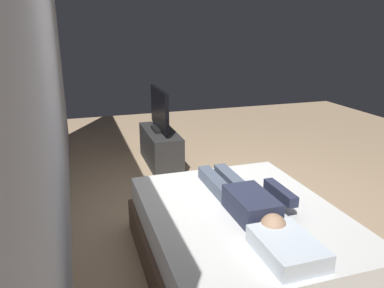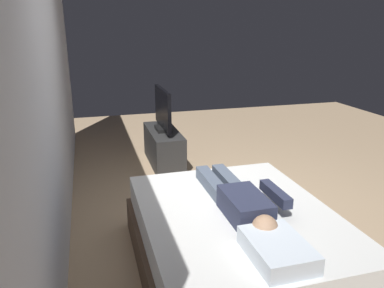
{
  "view_description": "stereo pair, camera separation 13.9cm",
  "coord_description": "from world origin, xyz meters",
  "px_view_note": "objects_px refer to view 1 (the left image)",
  "views": [
    {
      "loc": [
        -3.24,
        1.38,
        1.92
      ],
      "look_at": [
        0.44,
        0.2,
        0.69
      ],
      "focal_mm": 35.09,
      "sensor_mm": 36.0,
      "label": 1
    },
    {
      "loc": [
        -3.28,
        1.25,
        1.92
      ],
      "look_at": [
        0.44,
        0.2,
        0.69
      ],
      "focal_mm": 35.09,
      "sensor_mm": 36.0,
      "label": 2
    }
  ],
  "objects_px": {
    "bed": "(241,241)",
    "remote": "(280,193)",
    "pillow": "(287,248)",
    "tv_stand": "(161,147)",
    "person": "(245,199)",
    "tv": "(160,111)"
  },
  "relations": [
    {
      "from": "bed",
      "to": "pillow",
      "type": "bearing_deg",
      "value": 180.0
    },
    {
      "from": "person",
      "to": "bed",
      "type": "bearing_deg",
      "value": 132.96
    },
    {
      "from": "bed",
      "to": "person",
      "type": "xyz_separation_m",
      "value": [
        0.03,
        -0.03,
        0.36
      ]
    },
    {
      "from": "person",
      "to": "remote",
      "type": "height_order",
      "value": "person"
    },
    {
      "from": "tv_stand",
      "to": "tv",
      "type": "bearing_deg",
      "value": 0.0
    },
    {
      "from": "bed",
      "to": "tv",
      "type": "xyz_separation_m",
      "value": [
        2.6,
        0.06,
        0.52
      ]
    },
    {
      "from": "person",
      "to": "tv_stand",
      "type": "distance_m",
      "value": 2.6
    },
    {
      "from": "bed",
      "to": "person",
      "type": "height_order",
      "value": "person"
    },
    {
      "from": "pillow",
      "to": "tv_stand",
      "type": "distance_m",
      "value": 3.26
    },
    {
      "from": "pillow",
      "to": "tv",
      "type": "height_order",
      "value": "tv"
    },
    {
      "from": "pillow",
      "to": "remote",
      "type": "distance_m",
      "value": 0.93
    },
    {
      "from": "bed",
      "to": "tv_stand",
      "type": "distance_m",
      "value": 2.6
    },
    {
      "from": "person",
      "to": "pillow",
      "type": "bearing_deg",
      "value": 177.33
    },
    {
      "from": "tv_stand",
      "to": "tv",
      "type": "xyz_separation_m",
      "value": [
        0.0,
        0.0,
        0.53
      ]
    },
    {
      "from": "tv",
      "to": "person",
      "type": "bearing_deg",
      "value": -178.07
    },
    {
      "from": "tv_stand",
      "to": "tv",
      "type": "distance_m",
      "value": 0.53
    },
    {
      "from": "pillow",
      "to": "tv_stand",
      "type": "relative_size",
      "value": 0.44
    },
    {
      "from": "bed",
      "to": "remote",
      "type": "height_order",
      "value": "remote"
    },
    {
      "from": "tv_stand",
      "to": "pillow",
      "type": "bearing_deg",
      "value": -179.02
    },
    {
      "from": "pillow",
      "to": "person",
      "type": "xyz_separation_m",
      "value": [
        0.67,
        -0.03,
        0.02
      ]
    },
    {
      "from": "remote",
      "to": "tv_stand",
      "type": "bearing_deg",
      "value": 11.48
    },
    {
      "from": "tv_stand",
      "to": "tv",
      "type": "relative_size",
      "value": 1.25
    }
  ]
}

